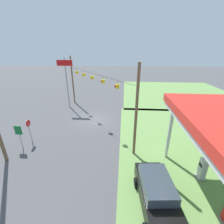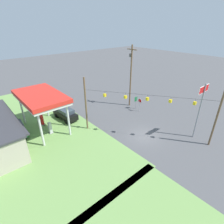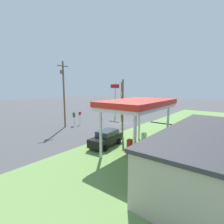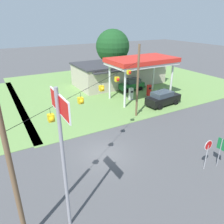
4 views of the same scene
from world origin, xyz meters
The scene contains 13 objects.
ground_plane centered at (0.00, 0.00, 0.00)m, with size 160.00×160.00×0.00m, color #4C4C4F.
grass_verge_station_corner centered at (13.15, 17.69, 0.02)m, with size 36.00×28.00×0.04m, color #6B934C.
gas_station_canopy centered at (11.15, 9.81, 5.17)m, with size 9.18×5.29×5.71m.
gas_station_store centered at (12.44, 17.67, 1.91)m, with size 15.06×7.97×3.79m.
fuel_pump_near centered at (9.57, 9.81, 0.82)m, with size 0.71×0.56×1.72m.
fuel_pump_far centered at (12.73, 9.81, 0.82)m, with size 0.71×0.56×1.72m.
car_at_pumps_front centered at (12.01, 6.04, 0.99)m, with size 5.00×2.45×1.91m.
car_at_pumps_rear centered at (12.19, 13.58, 0.95)m, with size 4.11×2.25×1.86m.
stop_sign_roadside centered at (5.76, -5.61, 1.81)m, with size 0.80×0.08×2.50m.
stop_sign_overhead centered at (-4.71, -5.18, 5.68)m, with size 0.22×2.57×7.95m.
route_sign centered at (6.94, -5.89, 1.71)m, with size 0.10×0.70×2.40m.
utility_pole_main centered at (8.82, -6.14, 6.31)m, with size 2.20×0.44×11.36m.
signal_span_gantry centered at (0.00, -0.01, 4.51)m, with size 14.31×10.24×8.13m.
Camera 3 is at (27.62, 19.06, 7.18)m, focal length 28.00 mm.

